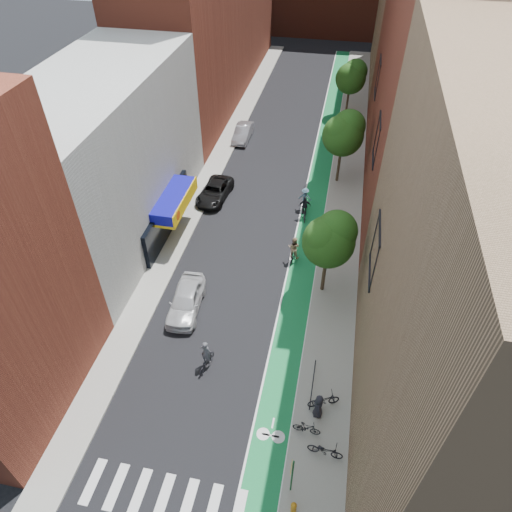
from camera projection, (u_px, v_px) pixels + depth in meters
The scene contains 24 objects.
ground at pixel (202, 404), 25.06m from camera, with size 160.00×160.00×0.00m, color black.
bike_lane at pixel (321, 169), 43.38m from camera, with size 2.00×68.00×0.01m, color #12673C.
sidewalk_left at pixel (220, 157), 44.84m from camera, with size 2.00×68.00×0.15m, color gray.
sidewalk_right at pixel (348, 171), 42.96m from camera, with size 3.00×68.00×0.15m, color gray.
building_left_white at pixel (105, 160), 32.89m from camera, with size 8.00×20.00×12.00m, color silver.
building_right_near_tan at pixel (480, 300), 18.70m from camera, with size 8.00×20.00×18.00m, color #8C6B4C.
building_right_mid_red at pixel (440, 54), 34.83m from camera, with size 8.00×28.00×22.00m, color maroon.
building_right_far_tan at pixel (416, 4), 53.63m from camera, with size 8.00×20.00×18.00m, color #8C6B4C.
tree_near at pixel (330, 238), 28.39m from camera, with size 3.40×3.36×6.42m.
tree_mid at pixel (344, 132), 38.43m from camera, with size 3.55×3.53×6.74m.
tree_far at pixel (351, 76), 48.88m from camera, with size 3.30×3.25×6.21m.
sign_pole at pixel (292, 474), 20.48m from camera, with size 0.13×0.71×3.00m.
parked_car_white at pixel (186, 300), 29.73m from camera, with size 1.90×4.73×1.61m, color silver.
parked_car_black at pixel (215, 191), 39.33m from camera, with size 2.21×4.80×1.33m, color black.
parked_car_silver at pixel (243, 133), 47.31m from camera, with size 1.51×4.33×1.43m, color #9799A0.
cyclist_lead at pixel (206, 358), 26.45m from camera, with size 0.94×1.82×2.12m.
cyclist_lane_near at pixel (294, 251), 33.11m from camera, with size 0.97×1.57×2.15m.
cyclist_lane_mid at pixel (304, 210), 37.13m from camera, with size 1.04×1.72×2.03m.
cyclist_lane_far at pixel (305, 200), 37.96m from camera, with size 1.11×1.66×2.01m.
parked_bike_near at pixel (325, 450), 22.53m from camera, with size 0.63×1.80×0.94m, color black.
parked_bike_mid at pixel (307, 428), 23.42m from camera, with size 0.41×1.47×0.88m, color black.
parked_bike_far at pixel (324, 400), 24.58m from camera, with size 0.62×1.79×0.94m, color black.
pedestrian at pixel (318, 406), 23.92m from camera, with size 0.81×0.53×1.66m, color black.
fire_hydrant at pixel (294, 507), 20.62m from camera, with size 0.28×0.28×0.80m.
Camera 1 is at (5.55, -12.29, 22.84)m, focal length 32.00 mm.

